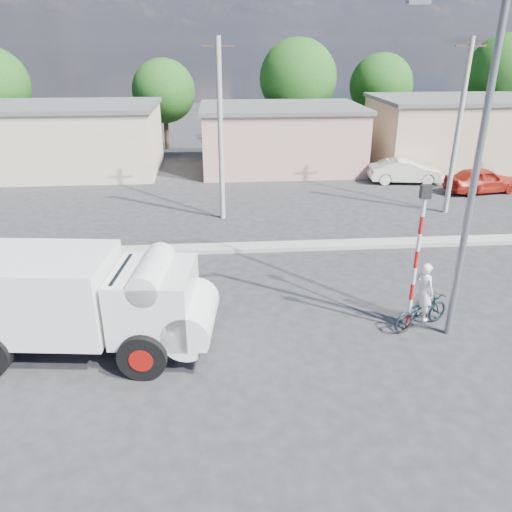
{
  "coord_description": "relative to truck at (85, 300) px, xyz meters",
  "views": [
    {
      "loc": [
        -2.23,
        -10.71,
        7.8
      ],
      "look_at": [
        -1.03,
        4.28,
        1.3
      ],
      "focal_mm": 35.0,
      "sensor_mm": 36.0,
      "label": 1
    }
  ],
  "objects": [
    {
      "name": "ground_plane",
      "position": [
        5.79,
        -1.18,
        -1.54
      ],
      "size": [
        120.0,
        120.0,
        0.0
      ],
      "primitive_type": "plane",
      "color": "#28282B",
      "rests_on": "ground"
    },
    {
      "name": "bicycle",
      "position": [
        9.4,
        0.43,
        -1.01
      ],
      "size": [
        2.12,
        1.47,
        1.05
      ],
      "primitive_type": "imported",
      "rotation": [
        0.0,
        0.0,
        2.0
      ],
      "color": "black",
      "rests_on": "ground"
    },
    {
      "name": "car_cream",
      "position": [
        14.7,
        16.43,
        -0.85
      ],
      "size": [
        4.33,
        1.92,
        1.38
      ],
      "primitive_type": "imported",
      "rotation": [
        0.0,
        0.0,
        1.46
      ],
      "color": "silver",
      "rests_on": "ground"
    },
    {
      "name": "traffic_pole",
      "position": [
        8.99,
        0.32,
        1.06
      ],
      "size": [
        0.28,
        0.18,
        4.36
      ],
      "color": "red",
      "rests_on": "ground"
    },
    {
      "name": "tree_row",
      "position": [
        9.55,
        27.27,
        3.46
      ],
      "size": [
        43.62,
        7.43,
        8.42
      ],
      "color": "#38281E",
      "rests_on": "ground"
    },
    {
      "name": "car_red",
      "position": [
        18.24,
        14.08,
        -0.84
      ],
      "size": [
        4.31,
        2.29,
        1.4
      ],
      "primitive_type": "imported",
      "rotation": [
        0.0,
        0.0,
        1.73
      ],
      "color": "#AB2215",
      "rests_on": "ground"
    },
    {
      "name": "streetlight",
      "position": [
        9.93,
        0.02,
        3.42
      ],
      "size": [
        2.34,
        0.22,
        9.0
      ],
      "color": "slate",
      "rests_on": "ground"
    },
    {
      "name": "truck",
      "position": [
        0.0,
        0.0,
        0.0
      ],
      "size": [
        6.95,
        3.28,
        2.78
      ],
      "rotation": [
        0.0,
        0.0,
        -0.11
      ],
      "color": "black",
      "rests_on": "ground"
    },
    {
      "name": "median",
      "position": [
        5.79,
        6.82,
        -1.46
      ],
      "size": [
        40.0,
        0.8,
        0.16
      ],
      "primitive_type": "cube",
      "color": "#99968E",
      "rests_on": "ground"
    },
    {
      "name": "building_row",
      "position": [
        6.89,
        20.82,
        0.59
      ],
      "size": [
        37.8,
        7.3,
        4.44
      ],
      "color": "beige",
      "rests_on": "ground"
    },
    {
      "name": "utility_poles",
      "position": [
        9.04,
        10.82,
        2.53
      ],
      "size": [
        35.4,
        0.24,
        8.0
      ],
      "color": "#99968E",
      "rests_on": "ground"
    },
    {
      "name": "cyclist",
      "position": [
        9.4,
        0.43,
        -0.66
      ],
      "size": [
        0.65,
        0.76,
        1.77
      ],
      "primitive_type": "imported",
      "rotation": [
        0.0,
        0.0,
        2.0
      ],
      "color": "white",
      "rests_on": "ground"
    }
  ]
}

